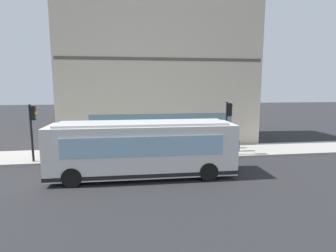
# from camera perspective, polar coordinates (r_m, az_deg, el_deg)

# --- Properties ---
(ground) EXTENTS (120.00, 120.00, 0.00)m
(ground) POSITION_cam_1_polar(r_m,az_deg,el_deg) (15.93, 1.65, -9.87)
(ground) COLOR #262628
(sidewalk_curb) EXTENTS (3.75, 40.00, 0.15)m
(sidewalk_curb) POSITION_cam_1_polar(r_m,az_deg,el_deg) (20.16, -0.47, -5.68)
(sidewalk_curb) COLOR #9E9991
(sidewalk_curb) RESTS_ON ground
(building_corner) EXTENTS (6.77, 16.43, 12.82)m
(building_corner) POSITION_cam_1_polar(r_m,az_deg,el_deg) (24.77, -2.09, 11.73)
(building_corner) COLOR beige
(building_corner) RESTS_ON ground
(city_bus_nearside) EXTENTS (2.66, 10.06, 3.07)m
(city_bus_nearside) POSITION_cam_1_polar(r_m,az_deg,el_deg) (14.97, -5.34, -4.92)
(city_bus_nearside) COLOR silver
(city_bus_nearside) RESTS_ON ground
(traffic_light_near_corner) EXTENTS (0.32, 0.49, 3.77)m
(traffic_light_near_corner) POSITION_cam_1_polar(r_m,az_deg,el_deg) (19.28, 12.62, 1.64)
(traffic_light_near_corner) COLOR black
(traffic_light_near_corner) RESTS_ON sidewalk_curb
(traffic_light_down_block) EXTENTS (0.32, 0.49, 3.70)m
(traffic_light_down_block) POSITION_cam_1_polar(r_m,az_deg,el_deg) (19.20, -26.66, 0.76)
(traffic_light_down_block) COLOR black
(traffic_light_down_block) RESTS_ON sidewalk_curb
(fire_hydrant) EXTENTS (0.35, 0.35, 0.74)m
(fire_hydrant) POSITION_cam_1_polar(r_m,az_deg,el_deg) (21.11, 1.31, -3.81)
(fire_hydrant) COLOR red
(fire_hydrant) RESTS_ON sidewalk_curb
(pedestrian_near_building_entrance) EXTENTS (0.32, 0.32, 1.60)m
(pedestrian_near_building_entrance) POSITION_cam_1_polar(r_m,az_deg,el_deg) (19.60, 7.25, -3.20)
(pedestrian_near_building_entrance) COLOR #3359A5
(pedestrian_near_building_entrance) RESTS_ON sidewalk_curb
(pedestrian_by_light_pole) EXTENTS (0.32, 0.32, 1.72)m
(pedestrian_by_light_pole) POSITION_cam_1_polar(r_m,az_deg,el_deg) (20.81, 14.68, -2.49)
(pedestrian_by_light_pole) COLOR #3359A5
(pedestrian_by_light_pole) RESTS_ON sidewalk_curb
(pedestrian_walking_along_curb) EXTENTS (0.32, 0.32, 1.69)m
(pedestrian_walking_along_curb) POSITION_cam_1_polar(r_m,az_deg,el_deg) (21.68, 13.26, -2.07)
(pedestrian_walking_along_curb) COLOR #8C3F8C
(pedestrian_walking_along_curb) RESTS_ON sidewalk_curb
(pedestrian_near_hydrant) EXTENTS (0.32, 0.32, 1.60)m
(pedestrian_near_hydrant) POSITION_cam_1_polar(r_m,az_deg,el_deg) (21.53, 9.88, -2.19)
(pedestrian_near_hydrant) COLOR #99994C
(pedestrian_near_hydrant) RESTS_ON sidewalk_curb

